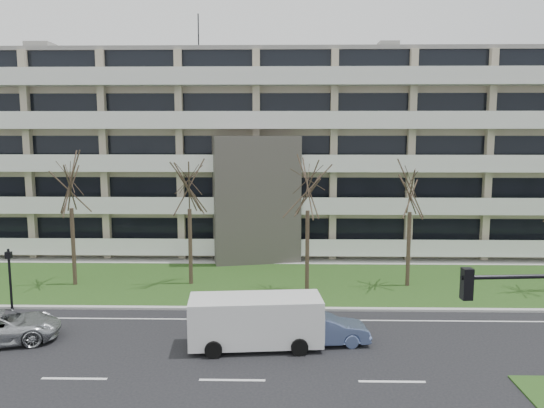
{
  "coord_description": "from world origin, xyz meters",
  "views": [
    {
      "loc": [
        1.89,
        -18.82,
        9.28
      ],
      "look_at": [
        1.3,
        10.0,
        5.34
      ],
      "focal_mm": 35.0,
      "sensor_mm": 36.0,
      "label": 1
    }
  ],
  "objects": [
    {
      "name": "ground",
      "position": [
        0.0,
        0.0,
        0.0
      ],
      "size": [
        160.0,
        160.0,
        0.0
      ],
      "primitive_type": "plane",
      "color": "black",
      "rests_on": "ground"
    },
    {
      "name": "grass_verge",
      "position": [
        0.0,
        13.0,
        0.03
      ],
      "size": [
        90.0,
        10.0,
        0.06
      ],
      "primitive_type": "cube",
      "color": "#244818",
      "rests_on": "ground"
    },
    {
      "name": "curb",
      "position": [
        0.0,
        8.0,
        0.06
      ],
      "size": [
        90.0,
        0.35,
        0.12
      ],
      "primitive_type": "cube",
      "color": "#B2B2AD",
      "rests_on": "ground"
    },
    {
      "name": "sidewalk",
      "position": [
        0.0,
        18.5,
        0.04
      ],
      "size": [
        90.0,
        2.0,
        0.08
      ],
      "primitive_type": "cube",
      "color": "#B2B2AD",
      "rests_on": "ground"
    },
    {
      "name": "lane_edge_line",
      "position": [
        0.0,
        6.5,
        0.01
      ],
      "size": [
        90.0,
        0.12,
        0.01
      ],
      "primitive_type": "cube",
      "color": "white",
      "rests_on": "ground"
    },
    {
      "name": "apartment_building",
      "position": [
        -0.01,
        25.32,
        7.61
      ],
      "size": [
        60.5,
        15.1,
        18.75
      ],
      "color": "beige",
      "rests_on": "ground"
    },
    {
      "name": "blue_sedan",
      "position": [
        3.65,
        3.54,
        0.67
      ],
      "size": [
        4.22,
        1.89,
        1.34
      ],
      "primitive_type": "imported",
      "rotation": [
        0.0,
        0.0,
        1.69
      ],
      "color": "#697EB6",
      "rests_on": "ground"
    },
    {
      "name": "white_van",
      "position": [
        0.8,
        3.19,
        1.32
      ],
      "size": [
        5.88,
        2.77,
        2.21
      ],
      "rotation": [
        0.0,
        0.0,
        0.09
      ],
      "color": "white",
      "rests_on": "ground"
    },
    {
      "name": "pedestrian_signal",
      "position": [
        -12.37,
        7.79,
        2.07
      ],
      "size": [
        0.3,
        0.24,
        3.25
      ],
      "rotation": [
        0.0,
        0.0,
        0.0
      ],
      "color": "black",
      "rests_on": "ground"
    },
    {
      "name": "tree_2",
      "position": [
        -10.76,
        12.25,
        6.6
      ],
      "size": [
        4.24,
        4.24,
        8.48
      ],
      "color": "#382B21",
      "rests_on": "ground"
    },
    {
      "name": "tree_3",
      "position": [
        -3.72,
        12.58,
        6.49
      ],
      "size": [
        4.17,
        4.17,
        8.34
      ],
      "color": "#382B21",
      "rests_on": "ground"
    },
    {
      "name": "tree_4",
      "position": [
        3.32,
        11.43,
        6.62
      ],
      "size": [
        4.26,
        4.26,
        8.51
      ],
      "color": "#382B21",
      "rests_on": "ground"
    },
    {
      "name": "tree_5",
      "position": [
        9.44,
        12.44,
        6.32
      ],
      "size": [
        4.06,
        4.06,
        8.12
      ],
      "color": "#382B21",
      "rests_on": "ground"
    }
  ]
}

